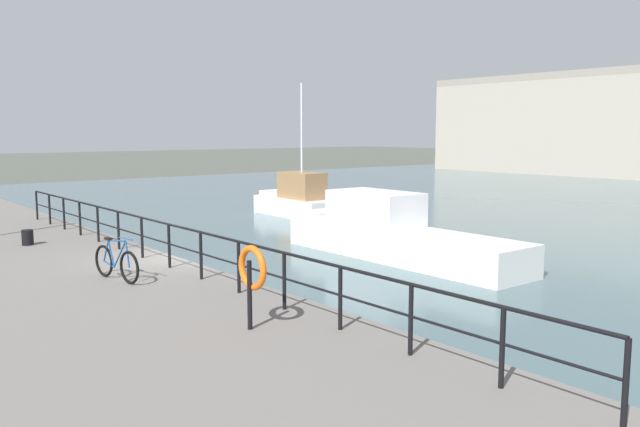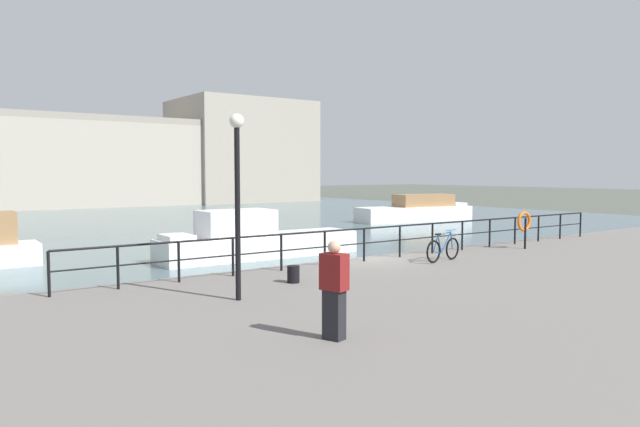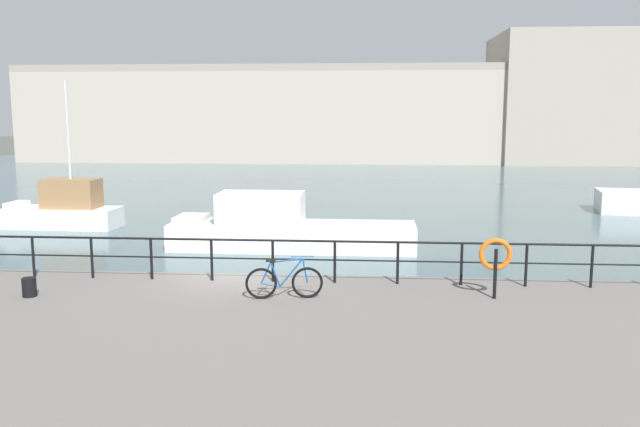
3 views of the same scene
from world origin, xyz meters
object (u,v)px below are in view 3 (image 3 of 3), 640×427
object	(u,v)px
moored_green_narrowboat	(283,229)
parked_bicycle	(284,282)
moored_harbor_tender	(65,209)
harbor_building	(402,112)
mooring_bollard	(29,287)
life_ring_stand	(495,256)

from	to	relation	value
moored_green_narrowboat	parked_bicycle	size ratio (longest dim) A/B	5.28
moored_green_narrowboat	parked_bicycle	xyz separation A→B (m)	(1.33, -9.95, 0.56)
moored_green_narrowboat	parked_bicycle	distance (m)	10.05
moored_harbor_tender	harbor_building	bearing A→B (deg)	-109.93
moored_green_narrowboat	mooring_bollard	size ratio (longest dim) A/B	21.11
mooring_bollard	moored_green_narrowboat	bearing A→B (deg)	66.02
moored_harbor_tender	life_ring_stand	size ratio (longest dim) A/B	4.67
parked_bicycle	life_ring_stand	size ratio (longest dim) A/B	1.26
harbor_building	moored_green_narrowboat	bearing A→B (deg)	-98.06
life_ring_stand	parked_bicycle	bearing A→B (deg)	-175.16
moored_green_narrowboat	life_ring_stand	bearing A→B (deg)	123.20
harbor_building	parked_bicycle	bearing A→B (deg)	-95.33
mooring_bollard	life_ring_stand	size ratio (longest dim) A/B	0.31
harbor_building	life_ring_stand	bearing A→B (deg)	-90.52
harbor_building	moored_harbor_tender	bearing A→B (deg)	-111.75
moored_harbor_tender	parked_bicycle	world-z (taller)	moored_harbor_tender
harbor_building	mooring_bollard	size ratio (longest dim) A/B	149.39
parked_bicycle	mooring_bollard	xyz separation A→B (m)	(-5.88, -0.29, -0.17)
harbor_building	life_ring_stand	world-z (taller)	harbor_building
mooring_bollard	life_ring_stand	bearing A→B (deg)	3.70
life_ring_stand	mooring_bollard	bearing A→B (deg)	-176.30
moored_green_narrowboat	moored_harbor_tender	bearing A→B (deg)	-20.24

